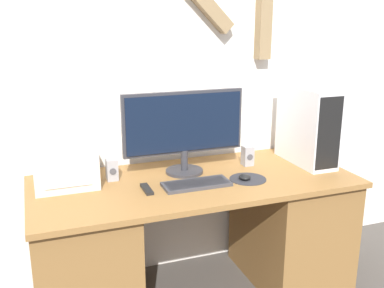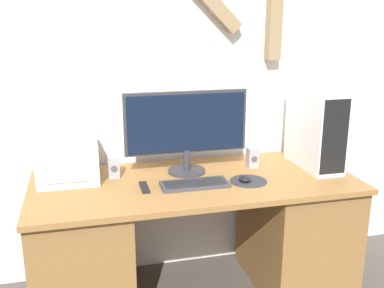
{
  "view_description": "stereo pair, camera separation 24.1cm",
  "coord_description": "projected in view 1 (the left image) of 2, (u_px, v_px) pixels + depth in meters",
  "views": [
    {
      "loc": [
        -0.82,
        -1.8,
        1.61
      ],
      "look_at": [
        -0.02,
        0.38,
        0.94
      ],
      "focal_mm": 42.0,
      "sensor_mm": 36.0,
      "label": 1
    },
    {
      "loc": [
        -0.58,
        -1.87,
        1.61
      ],
      "look_at": [
        -0.02,
        0.38,
        0.94
      ],
      "focal_mm": 42.0,
      "sensor_mm": 36.0,
      "label": 2
    }
  ],
  "objects": [
    {
      "name": "keyboard",
      "position": [
        197.0,
        184.0,
        2.38
      ],
      "size": [
        0.36,
        0.15,
        0.02
      ],
      "color": "#3D3D42",
      "rests_on": "desk"
    },
    {
      "name": "monitor",
      "position": [
        184.0,
        127.0,
        2.52
      ],
      "size": [
        0.7,
        0.22,
        0.47
      ],
      "color": "#333338",
      "rests_on": "desk"
    },
    {
      "name": "mouse",
      "position": [
        245.0,
        177.0,
        2.46
      ],
      "size": [
        0.06,
        0.07,
        0.03
      ],
      "color": "black",
      "rests_on": "mousepad"
    },
    {
      "name": "computer_tower",
      "position": [
        307.0,
        125.0,
        2.71
      ],
      "size": [
        0.17,
        0.43,
        0.47
      ],
      "color": "white",
      "rests_on": "desk"
    },
    {
      "name": "wall_back",
      "position": [
        168.0,
        57.0,
        2.69
      ],
      "size": [
        6.4,
        0.13,
        2.91
      ],
      "color": "white",
      "rests_on": "ground_plane"
    },
    {
      "name": "remote_control",
      "position": [
        147.0,
        189.0,
        2.32
      ],
      "size": [
        0.04,
        0.15,
        0.02
      ],
      "color": "black",
      "rests_on": "desk"
    },
    {
      "name": "printer",
      "position": [
        65.0,
        165.0,
        2.39
      ],
      "size": [
        0.32,
        0.34,
        0.21
      ],
      "color": "beige",
      "rests_on": "desk"
    },
    {
      "name": "speaker_left",
      "position": [
        112.0,
        170.0,
        2.45
      ],
      "size": [
        0.06,
        0.07,
        0.12
      ],
      "color": "#99999E",
      "rests_on": "desk"
    },
    {
      "name": "speaker_right",
      "position": [
        248.0,
        156.0,
        2.7
      ],
      "size": [
        0.06,
        0.07,
        0.12
      ],
      "color": "#99999E",
      "rests_on": "desk"
    },
    {
      "name": "mousepad",
      "position": [
        248.0,
        179.0,
        2.48
      ],
      "size": [
        0.2,
        0.2,
        0.0
      ],
      "color": "#2D2D33",
      "rests_on": "desk"
    },
    {
      "name": "desk",
      "position": [
        195.0,
        238.0,
        2.58
      ],
      "size": [
        1.78,
        0.76,
        0.74
      ],
      "color": "olive",
      "rests_on": "ground_plane"
    }
  ]
}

